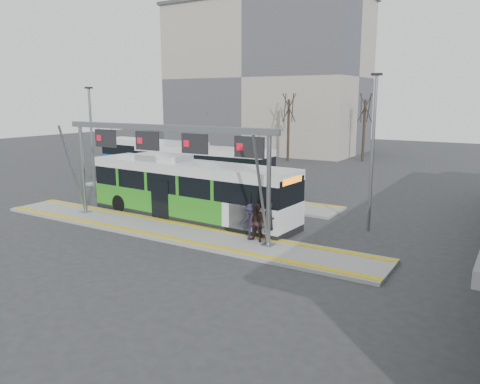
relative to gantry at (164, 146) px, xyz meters
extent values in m
plane|color=#2D2D30|center=(0.35, -0.25, -4.30)|extent=(120.00, 120.00, 0.00)
cube|color=gray|center=(0.35, -0.25, -4.22)|extent=(22.00, 3.00, 0.15)
cube|color=gray|center=(-3.65, 7.75, -4.22)|extent=(20.00, 3.00, 0.15)
cube|color=gold|center=(0.35, 0.90, -4.14)|extent=(22.00, 0.35, 0.02)
cube|color=gold|center=(0.35, -1.40, -4.14)|extent=(22.00, 0.35, 0.02)
cube|color=gold|center=(-3.65, 8.90, -4.14)|extent=(20.00, 0.35, 0.02)
cylinder|color=slate|center=(-6.15, 0.05, -1.62)|extent=(0.20, 0.20, 5.05)
cube|color=slate|center=(-6.15, 0.05, -4.12)|extent=(0.50, 0.50, 0.06)
cylinder|color=slate|center=(-6.15, -0.65, -1.62)|extent=(0.12, 1.46, 4.90)
cylinder|color=slate|center=(5.85, 0.05, -1.62)|extent=(0.20, 0.20, 5.05)
cube|color=slate|center=(5.85, 0.05, -4.12)|extent=(0.50, 0.50, 0.06)
cylinder|color=slate|center=(5.85, -0.65, -1.62)|extent=(0.12, 1.46, 4.90)
cube|color=slate|center=(-0.15, 0.05, 0.90)|extent=(13.00, 0.25, 0.30)
cube|color=black|center=(-4.15, 0.05, 0.20)|extent=(1.50, 0.12, 0.95)
cube|color=red|center=(-4.60, -0.02, 0.20)|extent=(0.32, 0.02, 0.32)
cube|color=black|center=(-1.15, 0.05, 0.20)|extent=(1.50, 0.12, 0.95)
cube|color=red|center=(-1.60, -0.02, 0.20)|extent=(0.32, 0.02, 0.32)
cube|color=black|center=(1.85, 0.05, 0.20)|extent=(1.50, 0.12, 0.95)
cube|color=red|center=(1.40, -0.02, 0.20)|extent=(0.32, 0.02, 0.32)
cube|color=black|center=(4.85, 0.05, 0.20)|extent=(1.50, 0.12, 0.95)
cube|color=red|center=(4.40, -0.02, 0.20)|extent=(0.32, 0.02, 0.32)
cube|color=#A99B8D|center=(-13.65, 35.75, 4.70)|extent=(24.00, 12.00, 18.00)
cube|color=#3F3F42|center=(-13.65, 35.75, 13.90)|extent=(24.50, 12.50, 0.40)
cube|color=black|center=(-0.33, 2.46, -4.12)|extent=(12.79, 3.33, 0.37)
cube|color=#2D8D1E|center=(-0.33, 2.46, -3.32)|extent=(12.79, 3.33, 1.21)
cube|color=black|center=(-0.33, 2.46, -2.19)|extent=(12.78, 3.25, 1.06)
cube|color=white|center=(-0.33, 2.46, -1.40)|extent=(12.79, 3.33, 0.53)
cube|color=orange|center=(5.99, 2.14, -1.50)|extent=(0.15, 1.88, 0.30)
cube|color=white|center=(-2.44, 2.57, -0.97)|extent=(3.26, 2.04, 0.32)
cylinder|color=black|center=(-4.82, 1.49, -3.77)|extent=(1.07, 0.37, 1.06)
cylinder|color=black|center=(-4.69, 3.88, -3.77)|extent=(1.07, 0.37, 1.06)
cylinder|color=black|center=(3.41, 1.07, -3.77)|extent=(1.07, 0.37, 1.06)
cylinder|color=black|center=(3.53, 3.46, -3.77)|extent=(1.07, 0.37, 1.06)
cube|color=black|center=(-6.20, 11.61, -4.13)|extent=(11.70, 2.79, 0.34)
cube|color=#2D8D1E|center=(-6.20, 11.61, -3.40)|extent=(11.70, 2.79, 1.11)
cube|color=black|center=(-6.20, 11.61, -2.36)|extent=(11.69, 2.71, 0.97)
cube|color=white|center=(-6.20, 11.61, -1.63)|extent=(11.70, 2.79, 0.48)
cylinder|color=black|center=(-10.24, 10.41, -3.82)|extent=(0.98, 0.32, 0.97)
cylinder|color=black|center=(-10.30, 12.58, -3.82)|extent=(0.98, 0.32, 0.97)
cylinder|color=black|center=(-2.68, 10.62, -3.82)|extent=(0.98, 0.32, 0.97)
cylinder|color=black|center=(-2.74, 12.79, -3.82)|extent=(0.98, 0.32, 0.97)
cube|color=black|center=(-13.43, 14.01, -4.13)|extent=(11.31, 3.23, 0.34)
cube|color=navy|center=(-13.43, 14.01, -3.40)|extent=(11.31, 3.23, 1.12)
cube|color=black|center=(-13.43, 14.01, -2.36)|extent=(11.31, 3.16, 0.97)
cube|color=white|center=(-13.43, 14.01, -1.63)|extent=(11.31, 3.23, 0.49)
cylinder|color=black|center=(-17.40, 13.20, -3.81)|extent=(0.99, 0.36, 0.97)
cylinder|color=black|center=(-17.26, 15.37, -3.81)|extent=(0.99, 0.36, 0.97)
cylinder|color=black|center=(-10.16, 12.70, -3.81)|extent=(0.99, 0.36, 0.97)
cylinder|color=black|center=(-10.01, 14.87, -3.81)|extent=(0.99, 0.36, 0.97)
imported|color=black|center=(5.53, 0.83, -3.25)|extent=(0.78, 0.67, 1.80)
imported|color=black|center=(5.16, 0.23, -3.25)|extent=(0.92, 0.73, 1.80)
imported|color=#1F1E37|center=(4.74, 0.42, -3.30)|extent=(1.22, 0.89, 1.69)
cylinder|color=#382B21|center=(-6.43, 27.47, -1.04)|extent=(0.28, 0.28, 6.51)
cylinder|color=#382B21|center=(0.49, 31.41, -1.06)|extent=(0.28, 0.28, 6.48)
cylinder|color=#382B21|center=(-18.56, 30.56, -0.66)|extent=(0.28, 0.28, 7.27)
cylinder|color=slate|center=(-9.34, 3.60, -0.66)|extent=(0.16, 0.16, 7.29)
cube|color=black|center=(-9.34, 3.60, 2.99)|extent=(0.50, 0.25, 0.12)
cylinder|color=slate|center=(8.82, 5.33, -0.42)|extent=(0.16, 0.16, 7.75)
cube|color=black|center=(8.82, 5.33, 3.45)|extent=(0.50, 0.25, 0.12)
camera|label=1|loc=(15.28, -17.74, 2.33)|focal=35.00mm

